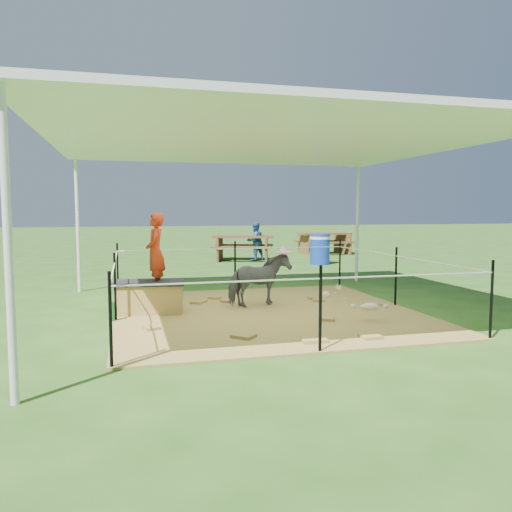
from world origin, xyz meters
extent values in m
plane|color=#2D5919|center=(0.00, 0.00, 0.00)|extent=(90.00, 90.00, 0.00)
cube|color=brown|center=(0.00, 0.00, 0.01)|extent=(4.60, 4.60, 0.03)
cylinder|color=silver|center=(-3.00, 3.00, 1.30)|extent=(0.07, 0.07, 2.60)
cylinder|color=silver|center=(3.00, 3.00, 1.30)|extent=(0.07, 0.07, 2.60)
cylinder|color=silver|center=(-3.00, -3.00, 1.30)|extent=(0.07, 0.07, 2.60)
cube|color=white|center=(0.00, 0.00, 2.64)|extent=(6.30, 6.30, 0.08)
cube|color=white|center=(0.00, 0.00, 2.79)|extent=(3.30, 3.30, 0.22)
cylinder|color=black|center=(-2.25, 2.25, 0.50)|extent=(0.04, 0.04, 1.00)
cylinder|color=black|center=(0.00, 2.25, 0.50)|extent=(0.04, 0.04, 1.00)
cylinder|color=black|center=(2.25, 2.25, 0.50)|extent=(0.04, 0.04, 1.00)
cylinder|color=black|center=(-2.25, 0.00, 0.50)|extent=(0.04, 0.04, 1.00)
cylinder|color=black|center=(2.25, 0.00, 0.50)|extent=(0.04, 0.04, 1.00)
cylinder|color=black|center=(-2.25, -2.25, 0.50)|extent=(0.04, 0.04, 1.00)
cylinder|color=black|center=(0.00, -2.25, 0.50)|extent=(0.04, 0.04, 1.00)
cylinder|color=black|center=(2.25, -2.25, 0.50)|extent=(0.04, 0.04, 1.00)
cylinder|color=white|center=(0.00, 2.25, 0.85)|extent=(4.50, 0.02, 0.02)
cylinder|color=white|center=(0.00, -2.25, 0.85)|extent=(4.50, 0.02, 0.02)
cylinder|color=white|center=(2.25, 0.00, 0.85)|extent=(0.02, 4.50, 0.02)
cylinder|color=white|center=(-2.25, 0.00, 0.85)|extent=(0.02, 4.50, 0.02)
cube|color=#A4753B|center=(-1.75, 0.37, 0.25)|extent=(1.05, 0.62, 0.44)
cube|color=black|center=(-1.75, 0.37, 0.50)|extent=(1.13, 0.69, 0.06)
imported|color=red|center=(-1.65, 0.37, 1.07)|extent=(0.34, 0.47, 1.19)
cylinder|color=#186E2C|center=(-2.30, -0.08, 0.17)|extent=(0.09, 0.09, 0.28)
imported|color=#4B4B50|center=(0.02, 0.47, 0.46)|extent=(1.12, 0.75, 0.87)
cylinder|color=#FD93C9|center=(0.02, 0.47, 0.96)|extent=(0.27, 0.27, 0.13)
cylinder|color=#1739AF|center=(3.51, 6.51, 0.46)|extent=(0.62, 0.62, 0.91)
cube|color=brown|center=(1.55, 8.22, 0.40)|extent=(2.26, 1.90, 0.81)
cube|color=#522D1C|center=(5.01, 9.79, 0.39)|extent=(1.97, 1.47, 0.79)
imported|color=#2E5CAD|center=(1.93, 8.10, 0.62)|extent=(0.73, 0.65, 1.25)
camera|label=1|loc=(-2.08, -7.37, 1.60)|focal=35.00mm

